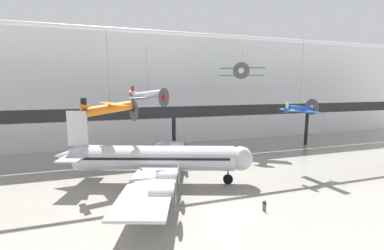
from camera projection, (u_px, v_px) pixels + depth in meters
ground_plane at (227, 212)px, 26.60m from camera, size 260.00×260.00×0.00m
hangar_back_wall at (161, 90)px, 57.82m from camera, size 140.00×3.00×24.34m
mezzanine_walkway at (175, 115)px, 46.37m from camera, size 110.00×3.20×9.45m
ceiling_truss_beam at (188, 34)px, 36.70m from camera, size 120.00×0.60×0.60m
airliner_silver_main at (154, 159)px, 33.88m from camera, size 25.62×29.85×9.76m
suspended_plane_silver_racer at (147, 95)px, 45.12m from camera, size 7.92×7.91×10.47m
suspended_plane_orange_highwing at (110, 108)px, 32.72m from camera, size 7.26×8.60×11.58m
suspended_plane_blue_trainer at (300, 109)px, 37.38m from camera, size 5.60×6.83×11.09m
suspended_plane_green_biplane at (242, 73)px, 50.97m from camera, size 8.22×7.42×5.72m
info_sign_pedestal at (264, 207)px, 26.62m from camera, size 0.18×0.78×1.24m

